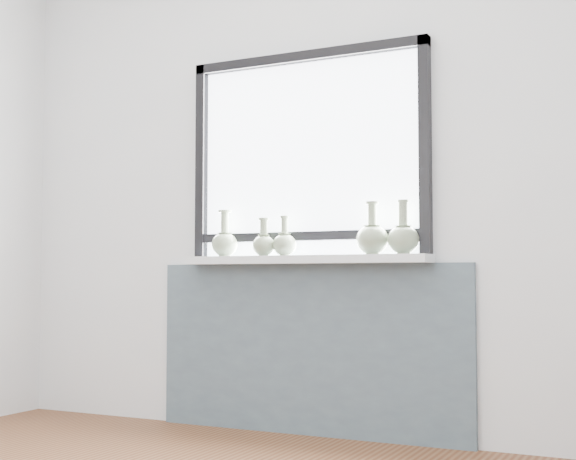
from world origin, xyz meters
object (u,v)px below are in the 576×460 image
at_px(vase_b, 264,243).
at_px(vase_e, 403,237).
at_px(windowsill, 302,260).
at_px(vase_c, 285,243).
at_px(vase_d, 372,237).
at_px(vase_a, 225,242).

height_order(vase_b, vase_e, vase_e).
distance_m(windowsill, vase_c, 0.13).
relative_size(windowsill, vase_b, 6.80).
distance_m(windowsill, vase_d, 0.39).
relative_size(vase_d, vase_e, 0.99).
height_order(windowsill, vase_c, vase_c).
height_order(vase_b, vase_d, vase_d).
relative_size(windowsill, vase_c, 6.51).
bearing_deg(windowsill, vase_d, -0.23).
distance_m(vase_b, vase_d, 0.58).
xyz_separation_m(vase_a, vase_c, (0.36, -0.01, -0.01)).
distance_m(vase_a, vase_d, 0.83).
distance_m(vase_a, vase_e, 0.98).
height_order(windowsill, vase_a, vase_a).
height_order(windowsill, vase_b, vase_b).
relative_size(windowsill, vase_d, 5.16).
height_order(vase_c, vase_d, vase_d).
distance_m(vase_b, vase_c, 0.11).
bearing_deg(vase_a, vase_c, -1.41).
xyz_separation_m(windowsill, vase_e, (0.53, 0.00, 0.10)).
relative_size(windowsill, vase_e, 5.11).
xyz_separation_m(vase_a, vase_b, (0.25, -0.03, -0.01)).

